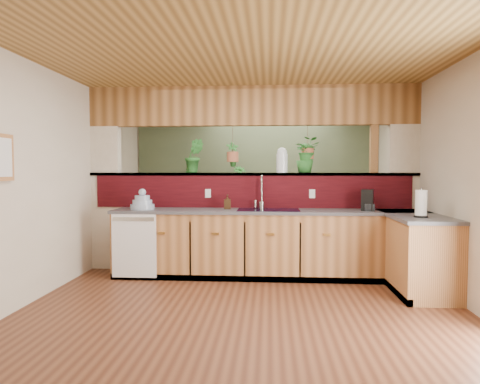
# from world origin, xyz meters

# --- Properties ---
(ground) EXTENTS (4.60, 7.00, 0.01)m
(ground) POSITION_xyz_m (0.00, 0.00, 0.00)
(ground) COLOR #562D1A
(ground) RESTS_ON ground
(ceiling) EXTENTS (4.60, 7.00, 0.01)m
(ceiling) POSITION_xyz_m (0.00, 0.00, 2.60)
(ceiling) COLOR olive
(ceiling) RESTS_ON ground
(wall_back) EXTENTS (4.60, 0.02, 2.60)m
(wall_back) POSITION_xyz_m (0.00, 3.50, 1.30)
(wall_back) COLOR beige
(wall_back) RESTS_ON ground
(wall_front) EXTENTS (4.60, 0.02, 2.60)m
(wall_front) POSITION_xyz_m (0.00, -3.50, 1.30)
(wall_front) COLOR beige
(wall_front) RESTS_ON ground
(wall_left) EXTENTS (0.02, 7.00, 2.60)m
(wall_left) POSITION_xyz_m (-2.30, 0.00, 1.30)
(wall_left) COLOR beige
(wall_left) RESTS_ON ground
(wall_right) EXTENTS (0.02, 7.00, 2.60)m
(wall_right) POSITION_xyz_m (2.30, 0.00, 1.30)
(wall_right) COLOR beige
(wall_right) RESTS_ON ground
(pass_through_partition) EXTENTS (4.60, 0.21, 2.60)m
(pass_through_partition) POSITION_xyz_m (0.03, 1.35, 1.19)
(pass_through_partition) COLOR beige
(pass_through_partition) RESTS_ON ground
(pass_through_ledge) EXTENTS (4.60, 0.21, 0.04)m
(pass_through_ledge) POSITION_xyz_m (0.00, 1.35, 1.37)
(pass_through_ledge) COLOR brown
(pass_through_ledge) RESTS_ON ground
(header_beam) EXTENTS (4.60, 0.15, 0.55)m
(header_beam) POSITION_xyz_m (0.00, 1.35, 2.33)
(header_beam) COLOR brown
(header_beam) RESTS_ON ground
(sage_backwall) EXTENTS (4.55, 0.02, 2.55)m
(sage_backwall) POSITION_xyz_m (0.00, 3.48, 1.30)
(sage_backwall) COLOR #4F5E40
(sage_backwall) RESTS_ON ground
(countertop) EXTENTS (4.14, 1.52, 0.90)m
(countertop) POSITION_xyz_m (0.84, 0.87, 0.45)
(countertop) COLOR #9C6436
(countertop) RESTS_ON ground
(dishwasher) EXTENTS (0.58, 0.03, 0.82)m
(dishwasher) POSITION_xyz_m (-1.48, 0.66, 0.46)
(dishwasher) COLOR white
(dishwasher) RESTS_ON ground
(navy_sink) EXTENTS (0.82, 0.50, 0.18)m
(navy_sink) POSITION_xyz_m (0.25, 0.98, 0.82)
(navy_sink) COLOR black
(navy_sink) RESTS_ON countertop
(framed_print) EXTENTS (0.04, 0.35, 0.45)m
(framed_print) POSITION_xyz_m (-2.27, -0.80, 1.55)
(framed_print) COLOR #9C6436
(framed_print) RESTS_ON wall_left
(faucet) EXTENTS (0.20, 0.20, 0.46)m
(faucet) POSITION_xyz_m (0.15, 1.13, 1.15)
(faucet) COLOR #B7B7B2
(faucet) RESTS_ON countertop
(dish_stack) EXTENTS (0.32, 0.32, 0.28)m
(dish_stack) POSITION_xyz_m (-1.44, 0.92, 0.99)
(dish_stack) COLOR #8FA1B9
(dish_stack) RESTS_ON countertop
(soap_dispenser) EXTENTS (0.10, 0.10, 0.20)m
(soap_dispenser) POSITION_xyz_m (-0.31, 1.05, 1.00)
(soap_dispenser) COLOR #3A2615
(soap_dispenser) RESTS_ON countertop
(coffee_maker) EXTENTS (0.15, 0.25, 0.27)m
(coffee_maker) POSITION_xyz_m (1.54, 0.98, 1.03)
(coffee_maker) COLOR black
(coffee_maker) RESTS_ON countertop
(paper_towel) EXTENTS (0.15, 0.15, 0.33)m
(paper_towel) POSITION_xyz_m (1.95, 0.20, 1.05)
(paper_towel) COLOR black
(paper_towel) RESTS_ON countertop
(glass_jar) EXTENTS (0.16, 0.16, 0.35)m
(glass_jar) POSITION_xyz_m (0.44, 1.35, 1.57)
(glass_jar) COLOR silver
(glass_jar) RESTS_ON pass_through_ledge
(ledge_plant_left) EXTENTS (0.30, 0.26, 0.48)m
(ledge_plant_left) POSITION_xyz_m (-0.81, 1.35, 1.63)
(ledge_plant_left) COLOR #236123
(ledge_plant_left) RESTS_ON pass_through_ledge
(ledge_plant_right) EXTENTS (0.24, 0.24, 0.42)m
(ledge_plant_right) POSITION_xyz_m (0.75, 1.35, 1.60)
(ledge_plant_right) COLOR #236123
(ledge_plant_right) RESTS_ON pass_through_ledge
(hanging_plant_a) EXTENTS (0.22, 0.18, 0.51)m
(hanging_plant_a) POSITION_xyz_m (-0.26, 1.35, 1.76)
(hanging_plant_a) COLOR brown
(hanging_plant_a) RESTS_ON header_beam
(hanging_plant_b) EXTENTS (0.38, 0.35, 0.48)m
(hanging_plant_b) POSITION_xyz_m (0.79, 1.35, 1.86)
(hanging_plant_b) COLOR brown
(hanging_plant_b) RESTS_ON header_beam
(shelving_console) EXTENTS (1.70, 0.53, 1.12)m
(shelving_console) POSITION_xyz_m (-0.85, 3.25, 0.50)
(shelving_console) COLOR black
(shelving_console) RESTS_ON ground
(shelf_plant_a) EXTENTS (0.28, 0.24, 0.46)m
(shelf_plant_a) POSITION_xyz_m (-1.21, 3.25, 1.29)
(shelf_plant_a) COLOR #236123
(shelf_plant_a) RESTS_ON shelving_console
(shelf_plant_b) EXTENTS (0.32, 0.32, 0.44)m
(shelf_plant_b) POSITION_xyz_m (-0.31, 3.25, 1.28)
(shelf_plant_b) COLOR #236123
(shelf_plant_b) RESTS_ON shelving_console
(floor_plant) EXTENTS (0.82, 0.77, 0.74)m
(floor_plant) POSITION_xyz_m (0.65, 2.52, 0.37)
(floor_plant) COLOR #236123
(floor_plant) RESTS_ON ground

